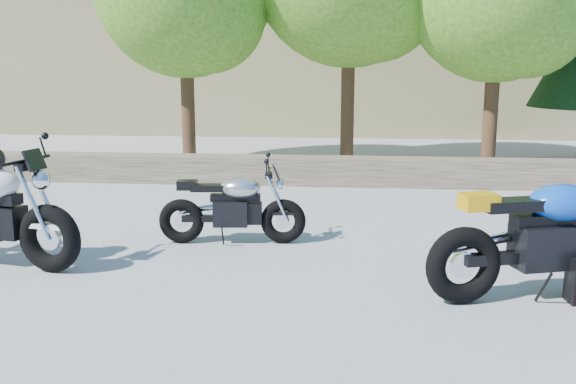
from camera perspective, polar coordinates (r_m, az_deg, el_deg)
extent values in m
plane|color=#939399|center=(6.37, -2.70, -8.36)|extent=(90.00, 90.00, 0.00)
cube|color=#47402F|center=(11.63, 1.19, 1.92)|extent=(22.00, 0.55, 0.50)
cylinder|color=#382314|center=(13.58, -8.91, 8.49)|extent=(0.28, 0.28, 3.02)
sphere|color=#356516|center=(13.20, -7.28, 15.50)|extent=(2.38, 2.38, 2.38)
cylinder|color=#382314|center=(13.55, 5.34, 9.28)|extent=(0.28, 0.28, 3.36)
cylinder|color=#382314|center=(13.24, 17.62, 7.79)|extent=(0.28, 0.28, 2.91)
sphere|color=#356516|center=(13.07, 20.53, 14.43)|extent=(2.29, 2.29, 2.29)
torus|color=black|center=(7.77, -0.42, -2.61)|extent=(0.56, 0.19, 0.55)
torus|color=black|center=(7.89, -9.44, -2.56)|extent=(0.56, 0.19, 0.55)
cylinder|color=silver|center=(7.77, -0.42, -2.61)|extent=(0.19, 0.05, 0.19)
cylinder|color=silver|center=(7.89, -9.44, -2.56)|extent=(0.19, 0.05, 0.19)
cube|color=black|center=(7.78, -5.11, -1.86)|extent=(0.43, 0.29, 0.31)
cube|color=black|center=(7.74, -4.69, -0.50)|extent=(0.61, 0.19, 0.09)
ellipsoid|color=silver|center=(7.71, -4.26, 0.37)|extent=(0.52, 0.38, 0.26)
cube|color=black|center=(7.75, -7.04, 0.38)|extent=(0.44, 0.23, 0.08)
cube|color=black|center=(7.78, -8.93, 0.62)|extent=(0.26, 0.19, 0.11)
cylinder|color=black|center=(7.65, -1.72, 1.82)|extent=(0.08, 0.57, 0.03)
sphere|color=silver|center=(7.68, -0.69, 0.75)|extent=(0.15, 0.15, 0.15)
torus|color=black|center=(7.13, -20.42, -3.87)|extent=(0.75, 0.32, 0.73)
cylinder|color=silver|center=(7.13, -20.42, -3.87)|extent=(0.25, 0.09, 0.25)
cylinder|color=black|center=(7.12, -22.32, 2.60)|extent=(0.19, 0.74, 0.04)
sphere|color=silver|center=(7.03, -21.05, 1.00)|extent=(0.20, 0.20, 0.20)
torus|color=black|center=(6.03, 15.32, -6.30)|extent=(0.74, 0.39, 0.72)
cylinder|color=silver|center=(6.03, 15.32, -6.30)|extent=(0.25, 0.12, 0.25)
cube|color=black|center=(6.39, 21.70, -4.48)|extent=(0.62, 0.48, 0.40)
cube|color=black|center=(6.37, 22.45, -2.28)|extent=(0.80, 0.41, 0.11)
ellipsoid|color=#0C44BB|center=(6.38, 23.14, -0.86)|extent=(0.75, 0.61, 0.34)
cube|color=black|center=(6.12, 19.34, -1.08)|extent=(0.61, 0.40, 0.10)
cube|color=#D7970B|center=(5.94, 16.57, -0.82)|extent=(0.37, 0.31, 0.15)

